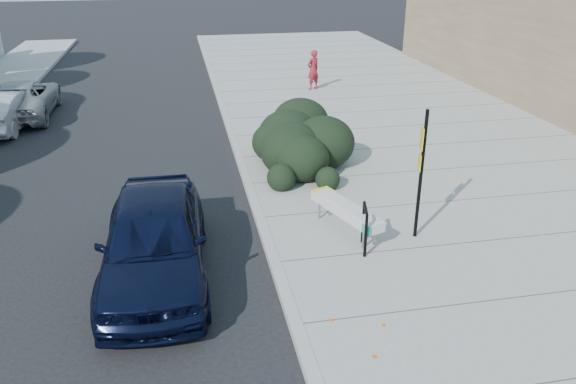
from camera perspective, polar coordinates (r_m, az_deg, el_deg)
name	(u,v)px	position (r m, az deg, el deg)	size (l,w,h in m)	color
ground	(275,269)	(11.17, -1.28, -7.81)	(120.00, 120.00, 0.00)	black
sidewalk_near	(433,159)	(17.08, 14.54, 3.31)	(11.20, 50.00, 0.15)	gray
curb_near	(244,172)	(15.57, -4.48, 2.04)	(0.22, 50.00, 0.17)	#9E9E99
bench	(346,210)	(12.07, 5.91, -1.83)	(1.11, 2.14, 0.64)	gray
bike_rack	(365,224)	(11.37, 7.80, -3.25)	(0.20, 0.64, 0.95)	black
sign_post	(421,167)	(11.69, 13.35, 2.44)	(0.15, 0.31, 2.78)	black
hedge	(303,135)	(15.85, 1.50, 5.80)	(2.11, 4.21, 1.58)	black
sedan_navy	(154,239)	(10.81, -13.44, -4.69)	(1.93, 4.80, 1.64)	black
wagon_silver	(5,110)	(21.69, -26.81, 7.47)	(1.39, 3.98, 1.31)	#B6B6BB
suv_silver	(21,99)	(22.99, -25.48, 8.56)	(2.21, 4.80, 1.33)	#979A9C
pedestrian	(313,70)	(24.28, 2.57, 12.30)	(0.60, 0.39, 1.65)	maroon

